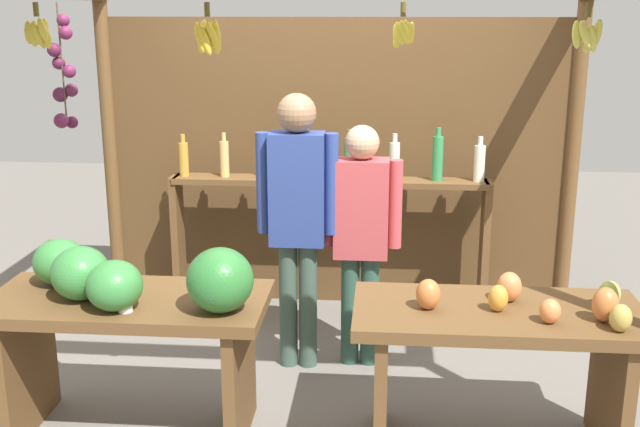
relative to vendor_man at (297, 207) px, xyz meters
The scene contains 7 objects.
ground_plane 1.02m from the vendor_man, ahead, with size 12.00×12.00×0.00m, color slate.
market_stall 0.61m from the vendor_man, 73.06° to the left, with size 3.43×2.31×2.30m.
fruit_counter_left 1.18m from the vendor_man, 130.12° to the right, with size 1.42×0.68×1.06m.
fruit_counter_right 1.44m from the vendor_man, 38.16° to the right, with size 1.39×0.64×0.91m.
bottle_shelf_unit 0.84m from the vendor_man, 79.52° to the left, with size 2.20×0.22×1.36m.
vendor_man is the anchor object (origin of this frame).
vendor_woman 0.40m from the vendor_man, ahead, with size 0.48×0.20×1.48m.
Camera 1 is at (0.35, -4.30, 2.15)m, focal length 43.22 mm.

